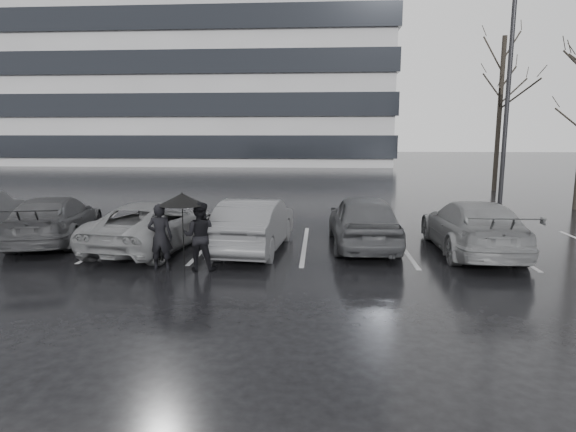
# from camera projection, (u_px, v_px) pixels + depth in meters

# --- Properties ---
(ground) EXTENTS (160.00, 160.00, 0.00)m
(ground) POSITION_uv_depth(u_px,v_px,m) (277.00, 268.00, 11.62)
(ground) COLOR black
(ground) RESTS_ON ground
(office_building) EXTENTS (61.00, 26.00, 29.00)m
(office_building) POSITION_uv_depth(u_px,v_px,m) (130.00, 41.00, 57.89)
(office_building) COLOR #9C9B9E
(office_building) RESTS_ON ground
(car_main) EXTENTS (1.94, 4.53, 1.52)m
(car_main) POSITION_uv_depth(u_px,v_px,m) (363.00, 220.00, 13.69)
(car_main) COLOR black
(car_main) RESTS_ON ground
(car_west_a) EXTENTS (1.91, 4.50, 1.44)m
(car_west_a) POSITION_uv_depth(u_px,v_px,m) (254.00, 225.00, 13.28)
(car_west_a) COLOR #313033
(car_west_a) RESTS_ON ground
(car_west_b) EXTENTS (2.88, 5.04, 1.32)m
(car_west_b) POSITION_uv_depth(u_px,v_px,m) (154.00, 225.00, 13.50)
(car_west_b) COLOR #4D4D4F
(car_west_b) RESTS_ON ground
(car_west_c) EXTENTS (2.96, 5.05, 1.37)m
(car_west_c) POSITION_uv_depth(u_px,v_px,m) (55.00, 219.00, 14.29)
(car_west_c) COLOR black
(car_west_c) RESTS_ON ground
(car_east) EXTENTS (2.06, 4.93, 1.42)m
(car_east) POSITION_uv_depth(u_px,v_px,m) (472.00, 227.00, 13.03)
(car_east) COLOR #4D4D4F
(car_east) RESTS_ON ground
(pedestrian_left) EXTENTS (0.62, 0.44, 1.59)m
(pedestrian_left) POSITION_uv_depth(u_px,v_px,m) (160.00, 237.00, 11.30)
(pedestrian_left) COLOR black
(pedestrian_left) RESTS_ON ground
(pedestrian_right) EXTENTS (0.81, 0.64, 1.63)m
(pedestrian_right) POSITION_uv_depth(u_px,v_px,m) (200.00, 236.00, 11.34)
(pedestrian_right) COLOR black
(pedestrian_right) RESTS_ON ground
(umbrella) EXTENTS (1.09, 1.09, 1.85)m
(umbrella) POSITION_uv_depth(u_px,v_px,m) (182.00, 199.00, 11.25)
(umbrella) COLOR black
(umbrella) RESTS_ON ground
(lamp_post) EXTENTS (0.52, 0.52, 9.44)m
(lamp_post) POSITION_uv_depth(u_px,v_px,m) (507.00, 103.00, 17.80)
(lamp_post) COLOR #9C9B9E
(lamp_post) RESTS_ON ground
(stall_stripes) EXTENTS (19.72, 5.00, 0.00)m
(stall_stripes) POSITION_uv_depth(u_px,v_px,m) (257.00, 244.00, 14.13)
(stall_stripes) COLOR #A5A5A7
(stall_stripes) RESTS_ON ground
(tree_north) EXTENTS (0.26, 0.26, 8.50)m
(tree_north) POSITION_uv_depth(u_px,v_px,m) (499.00, 115.00, 26.90)
(tree_north) COLOR black
(tree_north) RESTS_ON ground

